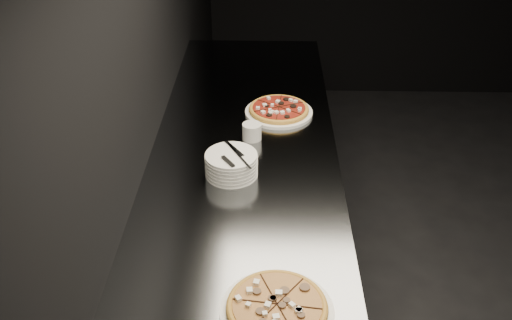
{
  "coord_description": "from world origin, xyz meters",
  "views": [
    {
      "loc": [
        -2.04,
        -1.94,
        2.11
      ],
      "look_at": [
        -2.08,
        -0.11,
        0.95
      ],
      "focal_mm": 40.0,
      "sensor_mm": 36.0,
      "label": 1
    }
  ],
  "objects_px": {
    "pizza_tomato": "(279,110)",
    "plate_stack": "(231,164)",
    "pizza_mushroom": "(277,308)",
    "cutlery": "(233,156)",
    "counter": "(245,239)",
    "ramekin": "(252,131)"
  },
  "relations": [
    {
      "from": "plate_stack",
      "to": "ramekin",
      "type": "distance_m",
      "value": 0.27
    },
    {
      "from": "cutlery",
      "to": "ramekin",
      "type": "xyz_separation_m",
      "value": [
        0.06,
        0.28,
        -0.05
      ]
    },
    {
      "from": "pizza_mushroom",
      "to": "plate_stack",
      "type": "height_order",
      "value": "plate_stack"
    },
    {
      "from": "plate_stack",
      "to": "ramekin",
      "type": "xyz_separation_m",
      "value": [
        0.07,
        0.26,
        -0.01
      ]
    },
    {
      "from": "cutlery",
      "to": "ramekin",
      "type": "relative_size",
      "value": 2.54
    },
    {
      "from": "ramekin",
      "to": "plate_stack",
      "type": "bearing_deg",
      "value": -104.4
    },
    {
      "from": "ramekin",
      "to": "cutlery",
      "type": "bearing_deg",
      "value": -102.16
    },
    {
      "from": "pizza_mushroom",
      "to": "ramekin",
      "type": "bearing_deg",
      "value": 95.86
    },
    {
      "from": "counter",
      "to": "plate_stack",
      "type": "height_order",
      "value": "plate_stack"
    },
    {
      "from": "pizza_mushroom",
      "to": "cutlery",
      "type": "relative_size",
      "value": 1.58
    },
    {
      "from": "counter",
      "to": "pizza_tomato",
      "type": "distance_m",
      "value": 0.59
    },
    {
      "from": "pizza_tomato",
      "to": "plate_stack",
      "type": "relative_size",
      "value": 1.82
    },
    {
      "from": "pizza_tomato",
      "to": "pizza_mushroom",
      "type": "bearing_deg",
      "value": -90.8
    },
    {
      "from": "cutlery",
      "to": "pizza_tomato",
      "type": "bearing_deg",
      "value": 37.12
    },
    {
      "from": "counter",
      "to": "plate_stack",
      "type": "xyz_separation_m",
      "value": [
        -0.04,
        -0.17,
        0.5
      ]
    },
    {
      "from": "pizza_tomato",
      "to": "ramekin",
      "type": "height_order",
      "value": "ramekin"
    },
    {
      "from": "pizza_tomato",
      "to": "ramekin",
      "type": "distance_m",
      "value": 0.25
    },
    {
      "from": "counter",
      "to": "pizza_mushroom",
      "type": "xyz_separation_m",
      "value": [
        0.12,
        -0.85,
        0.48
      ]
    },
    {
      "from": "pizza_mushroom",
      "to": "cutlery",
      "type": "height_order",
      "value": "cutlery"
    },
    {
      "from": "pizza_mushroom",
      "to": "ramekin",
      "type": "relative_size",
      "value": 4.0
    },
    {
      "from": "pizza_tomato",
      "to": "plate_stack",
      "type": "xyz_separation_m",
      "value": [
        -0.18,
        -0.49,
        0.02
      ]
    },
    {
      "from": "pizza_mushroom",
      "to": "pizza_tomato",
      "type": "bearing_deg",
      "value": 89.2
    }
  ]
}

